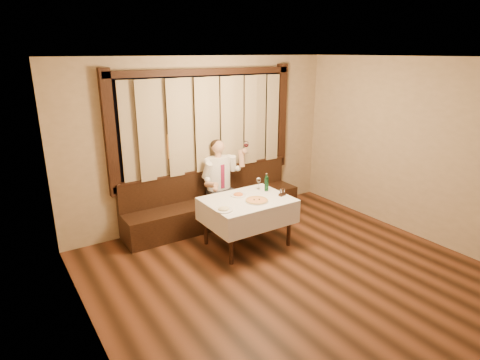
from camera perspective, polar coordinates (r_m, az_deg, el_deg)
room at (r=5.23m, az=5.58°, el=2.59°), size 5.01×6.01×2.81m
banquette at (r=6.99m, az=-3.71°, el=-3.65°), size 3.20×0.61×0.94m
dining_table at (r=6.05m, az=1.04°, el=-3.64°), size 1.27×0.97×0.76m
pizza at (r=5.91m, az=2.39°, el=-2.92°), size 0.35×0.35×0.04m
pasta_red at (r=6.13m, az=-0.25°, el=-1.94°), size 0.24×0.24×0.08m
pasta_cream at (r=5.58m, az=-2.33°, el=-4.00°), size 0.26×0.26×0.09m
green_bottle at (r=6.32m, az=3.79°, el=-0.50°), size 0.06×0.06×0.29m
table_wine_glass at (r=6.40m, az=2.65°, el=-0.07°), size 0.07×0.07×0.20m
cruet_caddy at (r=6.17m, az=6.03°, el=-1.83°), size 0.12×0.08×0.12m
seated_man at (r=6.78m, az=-2.68°, el=0.48°), size 0.82×0.61×1.46m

